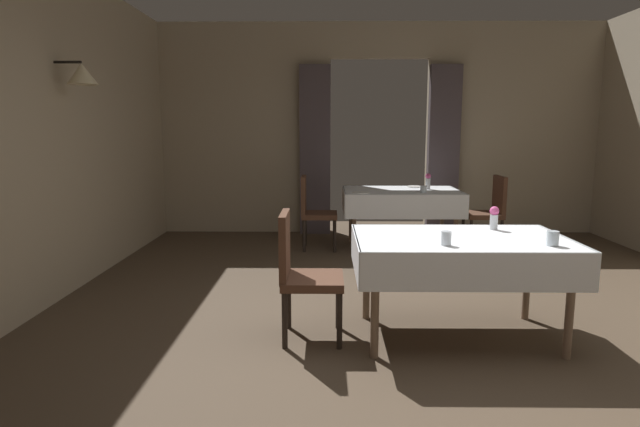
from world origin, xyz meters
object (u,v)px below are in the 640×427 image
object	(u,v)px
glass_mid_b	(553,238)
glass_far_c	(423,189)
flower_vase_mid	(494,217)
flower_vase_far	(428,181)
chair_mid_left	(301,270)
chair_far_right	(489,209)
dining_table_far	(401,197)
plate_far_d	(415,187)
dining_table_mid	(460,249)
glass_mid_c	(446,238)
chair_far_left	(313,209)
plate_far_b	(361,193)

from	to	relation	value
glass_mid_b	glass_far_c	xyz separation A→B (m)	(-0.32, 2.90, -0.01)
flower_vase_mid	flower_vase_far	size ratio (longest dim) A/B	0.89
chair_mid_left	glass_far_c	size ratio (longest dim) A/B	10.82
chair_mid_left	flower_vase_mid	bearing A→B (deg)	12.31
flower_vase_mid	glass_far_c	xyz separation A→B (m)	(-0.11, 2.34, -0.05)
chair_far_right	glass_mid_b	size ratio (longest dim) A/B	9.38
dining_table_far	plate_far_d	xyz separation A→B (m)	(0.22, 0.33, 0.10)
chair_far_right	glass_mid_b	xyz separation A→B (m)	(-0.57, -3.17, 0.28)
dining_table_mid	dining_table_far	size ratio (longest dim) A/B	1.03
glass_mid_c	plate_far_d	size ratio (longest dim) A/B	0.44
dining_table_far	glass_far_c	size ratio (longest dim) A/B	17.06
chair_far_left	glass_mid_c	size ratio (longest dim) A/B	9.81
glass_mid_c	plate_far_d	bearing A→B (deg)	83.86
dining_table_mid	dining_table_far	xyz separation A→B (m)	(-0.01, 2.92, -0.01)
dining_table_mid	flower_vase_far	bearing A→B (deg)	83.57
flower_vase_far	glass_far_c	xyz separation A→B (m)	(-0.13, -0.38, -0.07)
glass_mid_c	plate_far_d	distance (m)	3.54
chair_far_right	plate_far_d	xyz separation A→B (m)	(-0.89, 0.35, 0.24)
plate_far_d	flower_vase_mid	bearing A→B (deg)	-87.85
chair_far_left	glass_far_c	bearing A→B (deg)	-9.46
chair_far_right	glass_mid_c	distance (m)	3.43
dining_table_far	flower_vase_far	distance (m)	0.41
glass_mid_c	glass_far_c	size ratio (longest dim) A/B	1.10
plate_far_b	glass_far_c	size ratio (longest dim) A/B	2.38
chair_far_left	flower_vase_far	size ratio (longest dim) A/B	4.58
dining_table_far	chair_far_left	distance (m)	1.13
plate_far_b	flower_vase_mid	bearing A→B (deg)	-69.27
glass_far_c	dining_table_far	bearing A→B (deg)	127.44
glass_far_c	chair_far_left	bearing A→B (deg)	170.54
chair_mid_left	glass_far_c	distance (m)	3.00
dining_table_mid	glass_far_c	xyz separation A→B (m)	(0.21, 2.62, 0.13)
glass_mid_b	glass_far_c	world-z (taller)	glass_mid_b
glass_mid_b	flower_vase_far	world-z (taller)	flower_vase_far
flower_vase_far	plate_far_d	distance (m)	0.29
plate_far_d	dining_table_far	bearing A→B (deg)	-124.32
chair_far_right	plate_far_d	distance (m)	0.99
dining_table_far	glass_mid_c	size ratio (longest dim) A/B	15.47
chair_far_left	plate_far_d	size ratio (longest dim) A/B	4.35
flower_vase_mid	plate_far_b	size ratio (longest dim) A/B	0.88
chair_far_right	glass_mid_b	world-z (taller)	chair_far_right
plate_far_b	glass_far_c	bearing A→B (deg)	3.46
dining_table_mid	chair_far_right	size ratio (longest dim) A/B	1.63
plate_far_b	plate_far_d	distance (m)	1.01
plate_far_b	chair_far_left	bearing A→B (deg)	155.20
dining_table_mid	flower_vase_far	world-z (taller)	flower_vase_far
chair_far_left	chair_far_right	distance (m)	2.24
dining_table_far	glass_mid_b	xyz separation A→B (m)	(0.55, -3.20, 0.14)
chair_mid_left	glass_mid_b	xyz separation A→B (m)	(1.68, -0.24, 0.28)
chair_far_left	glass_mid_b	xyz separation A→B (m)	(1.66, -3.13, 0.28)
chair_far_right	flower_vase_far	bearing A→B (deg)	171.84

